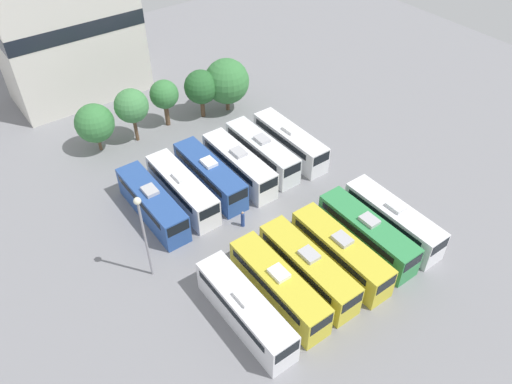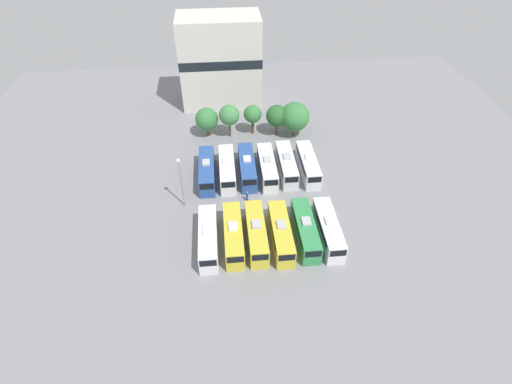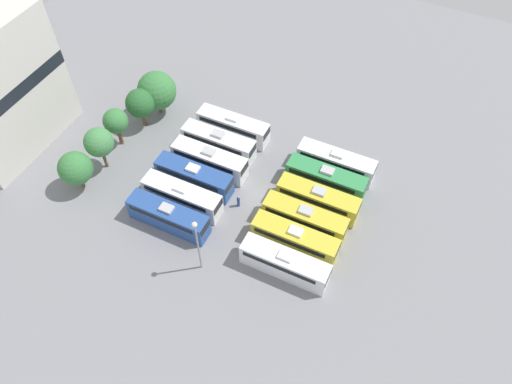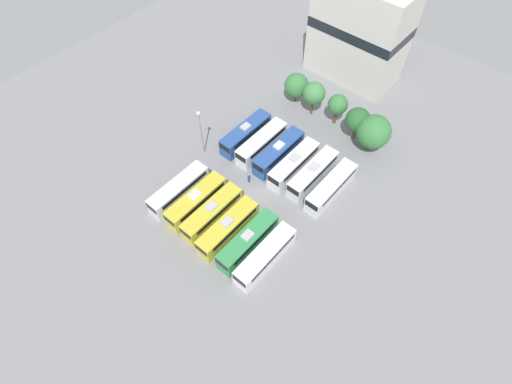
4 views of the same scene
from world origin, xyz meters
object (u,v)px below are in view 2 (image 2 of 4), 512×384
bus_8 (247,166)px  bus_6 (207,170)px  bus_1 (233,234)px  tree_1 (229,115)px  bus_9 (267,167)px  bus_11 (308,164)px  depot_building (220,61)px  tree_2 (253,114)px  bus_4 (305,229)px  bus_2 (256,232)px  tree_4 (295,117)px  light_pole (180,175)px  bus_0 (208,237)px  bus_7 (227,168)px  bus_10 (286,164)px  bus_3 (281,232)px  bus_5 (328,229)px  worker_person (247,196)px  tree_0 (207,119)px  tree_3 (277,116)px

bus_8 → bus_6: bearing=-177.2°
bus_1 → tree_1: tree_1 is taller
bus_9 → bus_11: bearing=0.6°
bus_6 → depot_building: bearing=82.6°
tree_2 → bus_4: bearing=-80.4°
bus_2 → tree_4: size_ratio=1.52×
bus_8 → tree_4: bearing=49.2°
bus_4 → light_pole: 19.55m
bus_4 → depot_building: 43.47m
bus_0 → light_pole: bearing=112.7°
bus_7 → tree_4: bearing=41.4°
bus_1 → bus_10: bearing=57.3°
bus_10 → tree_1: size_ratio=1.58×
bus_1 → bus_11: (13.36, 14.85, 0.00)m
bus_2 → bus_7: (-3.39, 14.89, 0.00)m
bus_3 → bus_5: (6.68, 0.07, 0.00)m
bus_7 → bus_2: bearing=-77.2°
bus_5 → worker_person: 13.86m
bus_3 → light_pole: (-13.62, 8.76, 4.18)m
bus_0 → tree_2: (8.71, 28.31, 2.40)m
bus_3 → bus_9: (-0.08, 15.08, 0.00)m
bus_5 → bus_6: bearing=138.0°
bus_10 → bus_11: (3.59, -0.35, 0.00)m
bus_1 → tree_4: tree_4 is taller
light_pole → tree_2: size_ratio=1.51×
bus_2 → bus_9: same height
bus_4 → bus_10: same height
bus_2 → bus_5: bearing=-1.7°
tree_1 → tree_0: bearing=170.2°
light_pole → tree_0: 20.13m
bus_8 → bus_11: (10.23, -0.32, 0.00)m
bus_9 → bus_11: (6.90, 0.08, 0.00)m
bus_3 → tree_1: 28.40m
bus_3 → depot_building: bearing=99.0°
bus_4 → tree_0: bearing=115.4°
bus_2 → bus_5: same height
bus_0 → depot_building: depot_building is taller
light_pole → bus_2: bearing=-39.3°
bus_11 → worker_person: (-10.79, -6.26, -0.85)m
bus_7 → worker_person: 6.99m
bus_7 → tree_0: tree_0 is taller
bus_5 → tree_2: 29.50m
bus_3 → tree_0: tree_0 is taller
bus_11 → worker_person: bus_11 is taller
bus_3 → tree_3: 27.77m
bus_5 → light_pole: bearing=156.8°
bus_6 → depot_building: size_ratio=0.57×
bus_4 → bus_6: same height
bus_8 → worker_person: size_ratio=5.61×
bus_7 → depot_building: depot_building is taller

